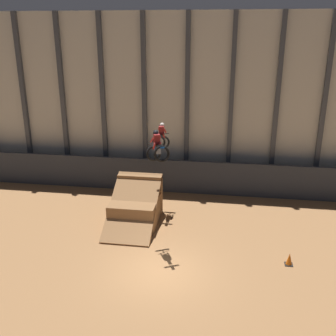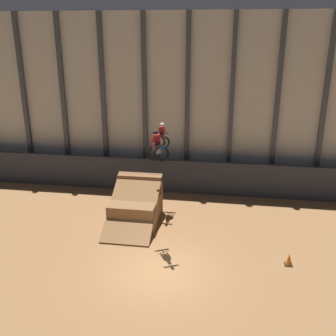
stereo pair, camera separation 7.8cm
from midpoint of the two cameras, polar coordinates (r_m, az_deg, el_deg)
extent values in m
plane|color=#996B42|center=(17.84, -1.21, -14.81)|extent=(60.00, 60.00, 0.00)
cube|color=beige|center=(25.43, 2.74, 9.29)|extent=(32.00, 0.12, 11.17)
cube|color=#3D424C|center=(28.57, -20.25, 9.25)|extent=(0.28, 0.28, 11.17)
cube|color=#3D424C|center=(27.35, -15.09, 9.37)|extent=(0.28, 0.28, 11.17)
cube|color=#3D424C|center=(26.38, -9.50, 9.42)|extent=(0.28, 0.28, 11.17)
cube|color=#3D424C|center=(25.66, -3.53, 9.37)|extent=(0.28, 0.28, 11.17)
cube|color=#3D424C|center=(25.23, 2.70, 9.21)|extent=(0.28, 0.28, 11.17)
cube|color=#3D424C|center=(25.10, 9.06, 8.94)|extent=(0.28, 0.28, 11.17)
cube|color=#3D424C|center=(25.27, 15.40, 8.56)|extent=(0.28, 0.28, 11.17)
cube|color=#3D424C|center=(25.74, 21.57, 8.10)|extent=(0.28, 0.28, 11.17)
cube|color=#2D333D|center=(25.36, 2.27, -1.27)|extent=(31.36, 0.20, 2.18)
cube|color=olive|center=(21.82, -4.80, -6.05)|extent=(2.48, 2.87, 1.37)
cube|color=olive|center=(22.68, -4.14, -3.74)|extent=(2.53, 0.50, 2.28)
cube|color=#996B42|center=(21.08, -5.21, -5.63)|extent=(2.53, 4.19, 2.46)
torus|color=black|center=(22.52, -0.76, 3.78)|extent=(0.74, 0.32, 0.73)
torus|color=black|center=(21.14, -1.44, 3.81)|extent=(0.74, 0.32, 0.73)
cube|color=#B7B7BC|center=(21.78, -1.10, 4.11)|extent=(0.19, 0.58, 0.41)
cube|color=#E54C19|center=(21.95, -0.99, 4.63)|extent=(0.21, 0.49, 0.35)
cube|color=black|center=(21.55, -1.19, 4.70)|extent=(0.17, 0.58, 0.27)
cube|color=#E54C19|center=(21.04, -1.47, 4.52)|extent=(0.15, 0.37, 0.16)
cylinder|color=#B7B7BC|center=(22.34, -0.81, 4.40)|extent=(0.06, 0.38, 0.47)
cylinder|color=black|center=(22.30, -0.80, 5.02)|extent=(0.65, 0.20, 0.04)
cube|color=maroon|center=(21.76, -1.05, 5.43)|extent=(0.28, 0.21, 0.51)
sphere|color=silver|center=(21.87, -0.97, 6.25)|extent=(0.27, 0.33, 0.32)
cylinder|color=maroon|center=(21.83, -1.37, 4.75)|extent=(0.12, 0.35, 0.39)
cylinder|color=maroon|center=(21.79, -0.75, 4.73)|extent=(0.12, 0.35, 0.39)
cylinder|color=maroon|center=(22.02, -1.35, 5.47)|extent=(0.09, 0.47, 0.37)
cylinder|color=maroon|center=(21.96, -0.52, 5.44)|extent=(0.09, 0.47, 0.37)
torus|color=black|center=(18.53, -2.23, 2.13)|extent=(0.79, 0.60, 0.73)
torus|color=black|center=(17.18, -1.05, 2.09)|extent=(0.79, 0.60, 0.73)
cube|color=#B7B7BC|center=(17.80, -1.65, 2.49)|extent=(0.42, 0.60, 0.41)
cube|color=blue|center=(17.96, -1.85, 3.13)|extent=(0.40, 0.53, 0.35)
cube|color=black|center=(17.58, -1.51, 3.20)|extent=(0.40, 0.58, 0.27)
cube|color=blue|center=(17.08, -1.03, 2.95)|extent=(0.29, 0.39, 0.16)
cylinder|color=#B7B7BC|center=(18.35, -2.15, 2.87)|extent=(0.22, 0.37, 0.47)
cylinder|color=black|center=(18.31, -2.18, 3.62)|extent=(0.51, 0.47, 0.04)
cube|color=maroon|center=(17.77, -1.76, 4.10)|extent=(0.34, 0.30, 0.51)
sphere|color=black|center=(17.87, -1.93, 5.11)|extent=(0.38, 0.40, 0.32)
cylinder|color=maroon|center=(17.80, -2.11, 3.23)|extent=(0.25, 0.36, 0.40)
cylinder|color=maroon|center=(17.86, -1.37, 3.29)|extent=(0.25, 0.36, 0.40)
cylinder|color=maroon|center=(17.96, -2.46, 4.10)|extent=(0.28, 0.46, 0.37)
cylinder|color=maroon|center=(18.04, -1.47, 4.19)|extent=(0.28, 0.46, 0.37)
cube|color=black|center=(19.07, 16.99, -13.23)|extent=(0.36, 0.36, 0.03)
cone|color=orange|center=(18.92, 17.07, -12.48)|extent=(0.28, 0.28, 0.55)
camera|label=1|loc=(0.04, -90.11, -0.04)|focal=42.00mm
camera|label=2|loc=(0.04, 89.89, 0.04)|focal=42.00mm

